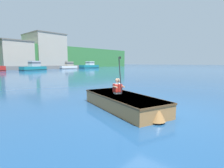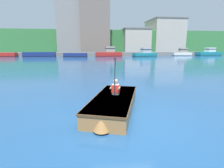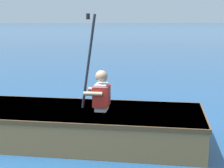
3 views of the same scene
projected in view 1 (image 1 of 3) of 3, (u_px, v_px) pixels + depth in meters
name	position (u px, v px, depth m)	size (l,w,h in m)	color
ground_plane	(152.00, 112.00, 5.73)	(300.00, 300.00, 0.00)	navy
waterfront_apartment_right	(12.00, 55.00, 48.57)	(8.03, 12.04, 7.52)	#B2A899
waterfront_tower_far	(45.00, 51.00, 58.24)	(10.08, 12.20, 10.98)	#B2A899
moored_boat_dock_center_far	(69.00, 66.00, 46.50)	(4.71, 1.67, 1.95)	white
moored_boat_dock_east_inner	(34.00, 67.00, 37.09)	(5.85, 3.07, 2.04)	#197A84
moored_boat_outer_slip_west	(89.00, 66.00, 51.78)	(6.98, 3.15, 2.03)	#197A84
rowboat_foreground	(123.00, 101.00, 6.05)	(2.38, 3.79, 0.48)	#A3703D
person_paddler	(118.00, 86.00, 6.34)	(0.42, 0.43, 1.34)	silver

